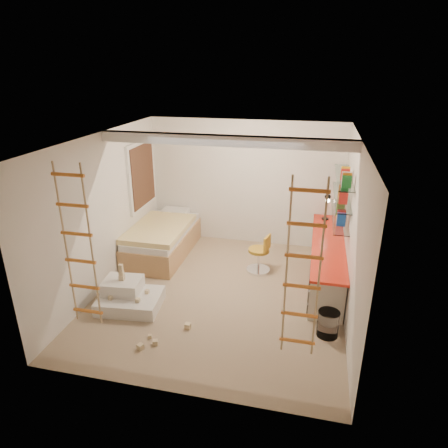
% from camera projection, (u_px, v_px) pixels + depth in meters
% --- Properties ---
extents(floor, '(4.50, 4.50, 0.00)m').
position_uv_depth(floor, '(220.00, 294.00, 6.73)').
color(floor, '#988062').
rests_on(floor, ground).
extents(ceiling_beam, '(4.00, 0.18, 0.16)m').
position_uv_depth(ceiling_beam, '(224.00, 141.00, 6.07)').
color(ceiling_beam, white).
rests_on(ceiling_beam, ceiling).
extents(window_frame, '(0.06, 1.15, 1.35)m').
position_uv_depth(window_frame, '(141.00, 175.00, 7.93)').
color(window_frame, white).
rests_on(window_frame, wall_left).
extents(window_blind, '(0.02, 1.00, 1.20)m').
position_uv_depth(window_blind, '(143.00, 175.00, 7.92)').
color(window_blind, '#4C2D1E').
rests_on(window_blind, window_frame).
extents(rope_ladder_left, '(0.41, 0.04, 2.13)m').
position_uv_depth(rope_ladder_left, '(79.00, 248.00, 4.87)').
color(rope_ladder_left, orange).
rests_on(rope_ladder_left, ceiling).
extents(rope_ladder_right, '(0.41, 0.04, 2.13)m').
position_uv_depth(rope_ladder_right, '(303.00, 272.00, 4.31)').
color(rope_ladder_right, orange).
rests_on(rope_ladder_right, ceiling).
extents(waste_bin, '(0.31, 0.31, 0.38)m').
position_uv_depth(waste_bin, '(328.00, 324.00, 5.64)').
color(waste_bin, white).
rests_on(waste_bin, floor).
extents(desk, '(0.56, 2.80, 0.75)m').
position_uv_depth(desk, '(326.00, 260.00, 7.00)').
color(desk, red).
rests_on(desk, floor).
extents(shelves, '(0.25, 1.80, 0.71)m').
position_uv_depth(shelves, '(342.00, 197.00, 6.81)').
color(shelves, white).
rests_on(shelves, wall_right).
extents(bed, '(1.02, 2.00, 0.69)m').
position_uv_depth(bed, '(163.00, 239.00, 8.03)').
color(bed, '#AD7F51').
rests_on(bed, floor).
extents(task_lamp, '(0.14, 0.36, 0.57)m').
position_uv_depth(task_lamp, '(327.00, 203.00, 7.61)').
color(task_lamp, black).
rests_on(task_lamp, desk).
extents(swivel_chair, '(0.53, 0.53, 0.74)m').
position_uv_depth(swivel_chair, '(260.00, 258.00, 7.36)').
color(swivel_chair, '#B28622').
rests_on(swivel_chair, floor).
extents(play_platform, '(1.02, 0.83, 0.42)m').
position_uv_depth(play_platform, '(128.00, 297.00, 6.34)').
color(play_platform, silver).
rests_on(play_platform, floor).
extents(toy_blocks, '(1.36, 1.10, 0.69)m').
position_uv_depth(toy_blocks, '(138.00, 303.00, 5.98)').
color(toy_blocks, '#CCB284').
rests_on(toy_blocks, floor).
extents(books, '(0.14, 0.70, 0.92)m').
position_uv_depth(books, '(342.00, 191.00, 6.77)').
color(books, '#194CA5').
rests_on(books, shelves).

